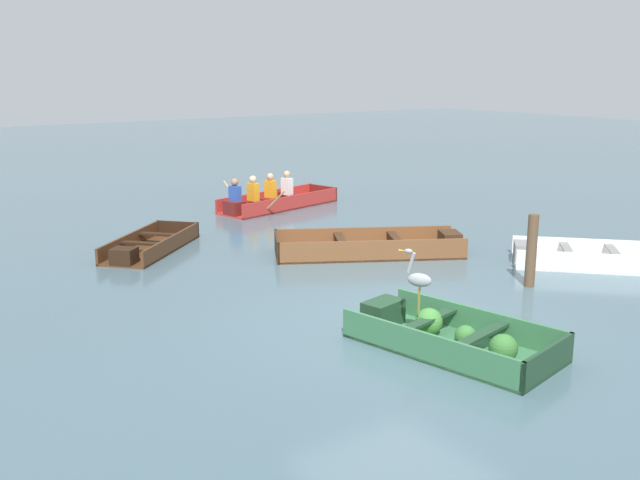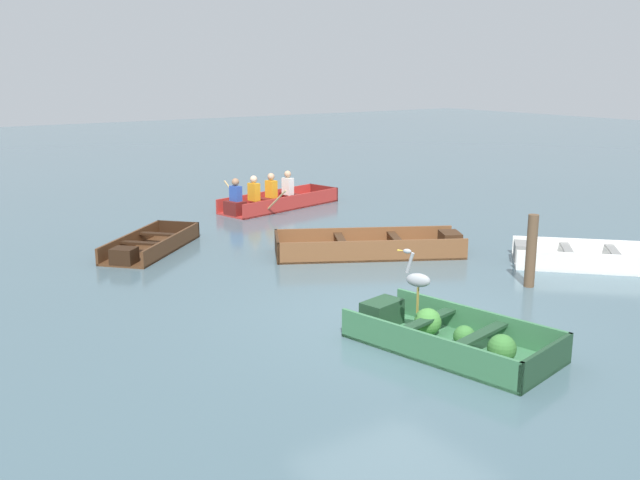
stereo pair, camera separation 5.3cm
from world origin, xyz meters
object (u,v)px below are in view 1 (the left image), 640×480
(skiff_wooden_brown_near_moored, at_px, (377,247))
(skiff_dark_varnish_mid_moored, at_px, (149,247))
(heron_on_dinghy, at_px, (419,278))
(mooring_post, at_px, (531,251))
(skiff_white_far_moored, at_px, (582,258))
(dinghy_green_foreground, at_px, (448,336))
(rowboat_red_with_crew, at_px, (272,200))

(skiff_wooden_brown_near_moored, bearing_deg, skiff_dark_varnish_mid_moored, 143.66)
(heron_on_dinghy, bearing_deg, skiff_wooden_brown_near_moored, 57.71)
(skiff_wooden_brown_near_moored, xyz_separation_m, mooring_post, (0.76, -3.06, 0.47))
(skiff_wooden_brown_near_moored, relative_size, heron_on_dinghy, 4.41)
(skiff_white_far_moored, height_order, heron_on_dinghy, heron_on_dinghy)
(skiff_white_far_moored, relative_size, heron_on_dinghy, 3.28)
(dinghy_green_foreground, height_order, skiff_dark_varnish_mid_moored, dinghy_green_foreground)
(rowboat_red_with_crew, xyz_separation_m, heron_on_dinghy, (-3.08, -8.91, 0.63))
(rowboat_red_with_crew, bearing_deg, mooring_post, -89.27)
(skiff_wooden_brown_near_moored, distance_m, mooring_post, 3.19)
(skiff_dark_varnish_mid_moored, bearing_deg, heron_on_dinghy, -79.77)
(skiff_dark_varnish_mid_moored, bearing_deg, rowboat_red_with_crew, 29.82)
(rowboat_red_with_crew, bearing_deg, skiff_dark_varnish_mid_moored, -150.18)
(skiff_white_far_moored, xyz_separation_m, rowboat_red_with_crew, (-1.96, 7.81, 0.11))
(skiff_dark_varnish_mid_moored, xyz_separation_m, skiff_white_far_moored, (6.20, -5.38, 0.01))
(dinghy_green_foreground, xyz_separation_m, heron_on_dinghy, (-0.20, 0.38, 0.71))
(dinghy_green_foreground, height_order, mooring_post, mooring_post)
(dinghy_green_foreground, bearing_deg, mooring_post, 21.13)
(dinghy_green_foreground, distance_m, skiff_wooden_brown_near_moored, 4.77)
(dinghy_green_foreground, distance_m, heron_on_dinghy, 0.83)
(dinghy_green_foreground, distance_m, rowboat_red_with_crew, 9.73)
(rowboat_red_with_crew, height_order, heron_on_dinghy, heron_on_dinghy)
(skiff_white_far_moored, bearing_deg, skiff_wooden_brown_near_moored, 133.64)
(skiff_dark_varnish_mid_moored, relative_size, rowboat_red_with_crew, 0.72)
(skiff_white_far_moored, xyz_separation_m, heron_on_dinghy, (-5.03, -1.10, 0.74))
(dinghy_green_foreground, relative_size, heron_on_dinghy, 3.38)
(dinghy_green_foreground, bearing_deg, skiff_dark_varnish_mid_moored, 101.25)
(skiff_dark_varnish_mid_moored, bearing_deg, skiff_wooden_brown_near_moored, -36.34)
(rowboat_red_with_crew, bearing_deg, heron_on_dinghy, -109.05)
(dinghy_green_foreground, xyz_separation_m, rowboat_red_with_crew, (2.88, 9.29, 0.08))
(skiff_white_far_moored, relative_size, mooring_post, 2.28)
(heron_on_dinghy, bearing_deg, dinghy_green_foreground, -62.86)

